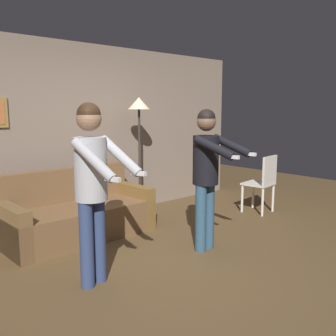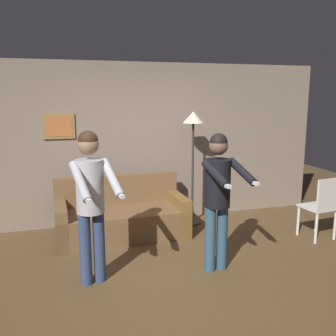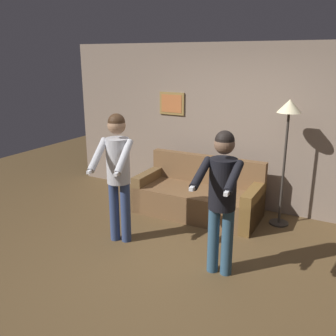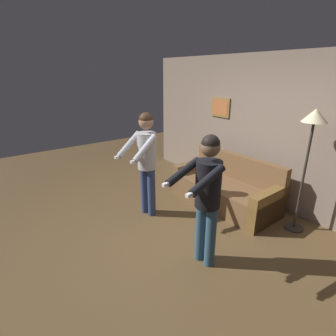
{
  "view_description": "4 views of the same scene",
  "coord_description": "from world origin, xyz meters",
  "px_view_note": "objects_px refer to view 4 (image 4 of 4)",
  "views": [
    {
      "loc": [
        -2.67,
        -2.81,
        1.66
      ],
      "look_at": [
        -0.0,
        0.17,
        1.02
      ],
      "focal_mm": 40.0,
      "sensor_mm": 36.0,
      "label": 1
    },
    {
      "loc": [
        -1.25,
        -3.81,
        2.08
      ],
      "look_at": [
        -0.1,
        0.08,
        1.29
      ],
      "focal_mm": 40.0,
      "sensor_mm": 36.0,
      "label": 2
    },
    {
      "loc": [
        1.83,
        -3.52,
        2.39
      ],
      "look_at": [
        -0.19,
        0.11,
        1.14
      ],
      "focal_mm": 40.0,
      "sensor_mm": 36.0,
      "label": 3
    },
    {
      "loc": [
        2.43,
        -1.94,
        2.29
      ],
      "look_at": [
        -0.43,
        0.21,
        0.97
      ],
      "focal_mm": 28.0,
      "sensor_mm": 36.0,
      "label": 4
    }
  ],
  "objects_px": {
    "couch": "(226,189)",
    "person_standing_left": "(146,156)",
    "torchiere_lamp": "(312,131)",
    "person_standing_right": "(207,191)"
  },
  "relations": [
    {
      "from": "torchiere_lamp",
      "to": "person_standing_right",
      "type": "xyz_separation_m",
      "value": [
        -0.3,
        -1.66,
        -0.53
      ]
    },
    {
      "from": "couch",
      "to": "torchiere_lamp",
      "type": "xyz_separation_m",
      "value": [
        1.21,
        0.23,
        1.25
      ]
    },
    {
      "from": "person_standing_left",
      "to": "person_standing_right",
      "type": "bearing_deg",
      "value": -3.78
    },
    {
      "from": "couch",
      "to": "person_standing_right",
      "type": "distance_m",
      "value": 1.84
    },
    {
      "from": "couch",
      "to": "person_standing_right",
      "type": "height_order",
      "value": "person_standing_right"
    },
    {
      "from": "couch",
      "to": "torchiere_lamp",
      "type": "distance_m",
      "value": 1.75
    },
    {
      "from": "couch",
      "to": "person_standing_left",
      "type": "xyz_separation_m",
      "value": [
        -0.54,
        -1.34,
        0.76
      ]
    },
    {
      "from": "person_standing_left",
      "to": "person_standing_right",
      "type": "height_order",
      "value": "person_standing_left"
    },
    {
      "from": "torchiere_lamp",
      "to": "person_standing_left",
      "type": "height_order",
      "value": "torchiere_lamp"
    },
    {
      "from": "torchiere_lamp",
      "to": "person_standing_left",
      "type": "relative_size",
      "value": 1.07
    }
  ]
}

